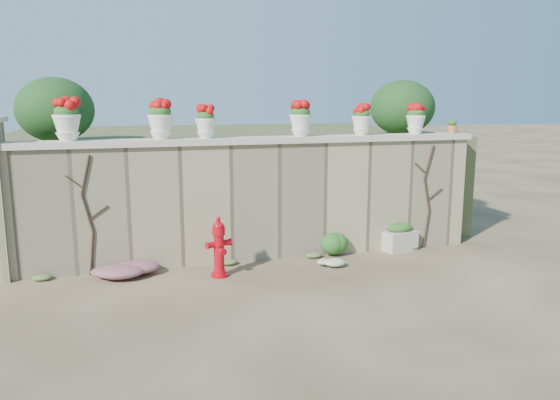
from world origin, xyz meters
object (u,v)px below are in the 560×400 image
object	(u,v)px
planter_box	(399,238)
urn_pot_0	(67,120)
terracotta_pot	(452,127)
fire_hydrant	(219,247)

from	to	relation	value
planter_box	urn_pot_0	world-z (taller)	urn_pot_0
planter_box	terracotta_pot	size ratio (longest dim) A/B	2.81
terracotta_pot	planter_box	bearing A→B (deg)	-167.53
fire_hydrant	urn_pot_0	xyz separation A→B (m)	(-2.16, 0.84, 1.94)
fire_hydrant	terracotta_pot	distance (m)	4.94
fire_hydrant	terracotta_pot	bearing A→B (deg)	-7.08
planter_box	urn_pot_0	xyz separation A→B (m)	(-5.58, 0.25, 2.19)
fire_hydrant	urn_pot_0	size ratio (longest dim) A/B	1.45
fire_hydrant	terracotta_pot	size ratio (longest dim) A/B	3.94
urn_pot_0	terracotta_pot	world-z (taller)	urn_pot_0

